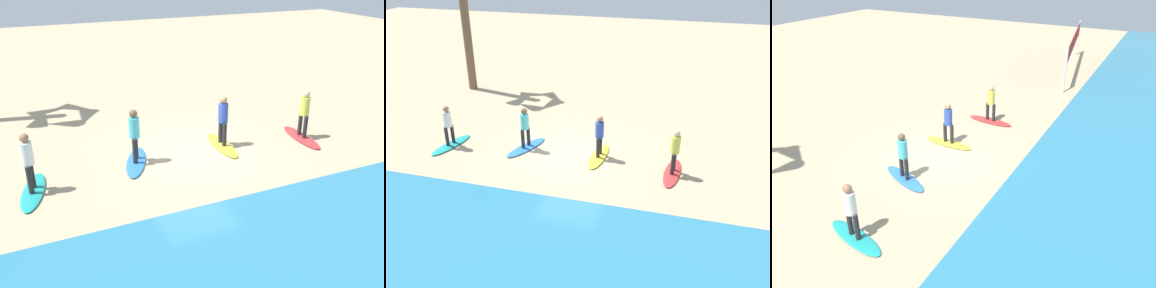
% 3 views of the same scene
% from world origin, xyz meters
% --- Properties ---
extents(ground_plane, '(60.00, 60.00, 0.00)m').
position_xyz_m(ground_plane, '(0.00, 0.00, 0.00)').
color(ground_plane, tan).
extents(surfboard_red, '(0.74, 2.14, 0.09)m').
position_xyz_m(surfboard_red, '(-3.91, 0.42, 0.04)').
color(surfboard_red, red).
rests_on(surfboard_red, ground).
extents(surfer_red, '(0.32, 0.46, 1.64)m').
position_xyz_m(surfer_red, '(-3.91, 0.42, 1.04)').
color(surfer_red, '#232328').
rests_on(surfer_red, surfboard_red).
extents(surfboard_yellow, '(0.68, 2.13, 0.09)m').
position_xyz_m(surfboard_yellow, '(-1.09, -0.11, 0.04)').
color(surfboard_yellow, yellow).
rests_on(surfboard_yellow, ground).
extents(surfer_yellow, '(0.32, 0.46, 1.64)m').
position_xyz_m(surfer_yellow, '(-1.09, -0.11, 1.04)').
color(surfer_yellow, '#232328').
rests_on(surfer_yellow, surfboard_yellow).
extents(surfboard_blue, '(1.30, 2.16, 0.09)m').
position_xyz_m(surfboard_blue, '(1.90, -0.07, 0.04)').
color(surfboard_blue, blue).
rests_on(surfboard_blue, ground).
extents(surfer_blue, '(0.32, 0.44, 1.64)m').
position_xyz_m(surfer_blue, '(1.90, -0.07, 1.04)').
color(surfer_blue, '#232328').
rests_on(surfer_blue, surfboard_blue).
extents(surfboard_teal, '(1.03, 2.17, 0.09)m').
position_xyz_m(surfboard_teal, '(4.93, 0.52, 0.04)').
color(surfboard_teal, teal).
rests_on(surfboard_teal, ground).
extents(surfer_teal, '(0.32, 0.45, 1.64)m').
position_xyz_m(surfer_teal, '(4.93, 0.52, 1.04)').
color(surfer_teal, '#232328').
rests_on(surfer_teal, surfboard_teal).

